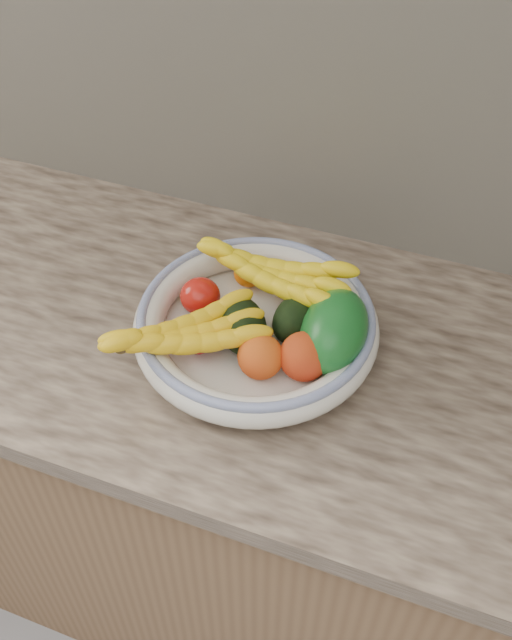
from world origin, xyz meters
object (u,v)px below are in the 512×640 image
object	(u,v)px
banana_bunch_back	(272,277)
fruit_bowl	(256,325)
green_mango	(334,331)
banana_bunch_front	(185,337)

from	to	relation	value
banana_bunch_back	fruit_bowl	bearing A→B (deg)	-84.99
green_mango	banana_bunch_back	size ratio (longest dim) A/B	0.56
banana_bunch_front	fruit_bowl	bearing A→B (deg)	7.71
fruit_bowl	banana_bunch_back	size ratio (longest dim) A/B	1.39
banana_bunch_back	banana_bunch_front	xyz separation A→B (m)	(-0.08, -0.16, -0.01)
banana_bunch_front	banana_bunch_back	bearing A→B (deg)	23.26
banana_bunch_back	green_mango	bearing A→B (deg)	-23.73
fruit_bowl	banana_bunch_front	distance (m)	0.13
banana_bunch_front	green_mango	bearing A→B (deg)	-15.63
green_mango	fruit_bowl	bearing A→B (deg)	178.59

